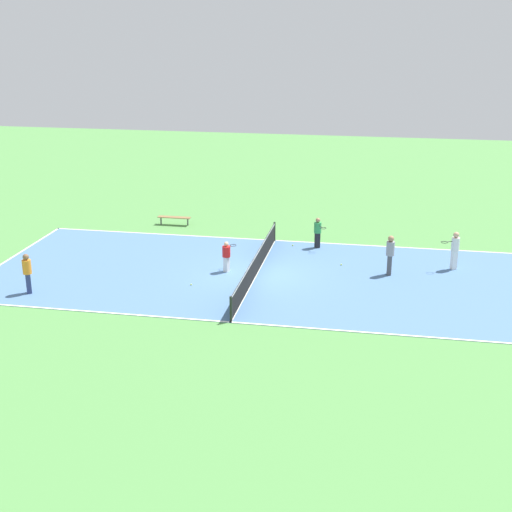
{
  "coord_description": "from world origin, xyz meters",
  "views": [
    {
      "loc": [
        29.09,
        5.4,
        10.82
      ],
      "look_at": [
        0.0,
        0.0,
        0.9
      ],
      "focal_mm": 50.0,
      "sensor_mm": 36.0,
      "label": 1
    }
  ],
  "objects_px": {
    "player_far_white": "(455,248)",
    "player_coach_red": "(227,255)",
    "tennis_ball_right_alley": "(341,265)",
    "player_far_green": "(318,231)",
    "bench": "(174,218)",
    "player_baseline_gray": "(390,252)",
    "tennis_ball_left_sideline": "(191,284)",
    "tennis_net": "(256,264)",
    "tennis_ball_far_baseline": "(293,245)",
    "player_center_orange": "(27,271)"
  },
  "relations": [
    {
      "from": "tennis_ball_far_baseline",
      "to": "tennis_ball_right_alley",
      "type": "relative_size",
      "value": 1.0
    },
    {
      "from": "tennis_net",
      "to": "tennis_ball_right_alley",
      "type": "height_order",
      "value": "tennis_net"
    },
    {
      "from": "player_center_orange",
      "to": "tennis_ball_left_sideline",
      "type": "relative_size",
      "value": 24.84
    },
    {
      "from": "tennis_net",
      "to": "player_far_white",
      "type": "distance_m",
      "value": 8.97
    },
    {
      "from": "player_far_white",
      "to": "tennis_ball_right_alley",
      "type": "height_order",
      "value": "player_far_white"
    },
    {
      "from": "tennis_net",
      "to": "player_far_white",
      "type": "bearing_deg",
      "value": 105.4
    },
    {
      "from": "tennis_net",
      "to": "bench",
      "type": "relative_size",
      "value": 5.68
    },
    {
      "from": "player_center_orange",
      "to": "tennis_ball_far_baseline",
      "type": "height_order",
      "value": "player_center_orange"
    },
    {
      "from": "player_far_green",
      "to": "player_far_white",
      "type": "xyz_separation_m",
      "value": [
        2.06,
        6.37,
        0.15
      ]
    },
    {
      "from": "player_far_white",
      "to": "tennis_ball_left_sideline",
      "type": "distance_m",
      "value": 11.9
    },
    {
      "from": "tennis_net",
      "to": "player_coach_red",
      "type": "bearing_deg",
      "value": -98.81
    },
    {
      "from": "player_center_orange",
      "to": "tennis_ball_right_alley",
      "type": "xyz_separation_m",
      "value": [
        -5.82,
        12.44,
        -0.93
      ]
    },
    {
      "from": "player_coach_red",
      "to": "tennis_ball_right_alley",
      "type": "distance_m",
      "value": 5.35
    },
    {
      "from": "bench",
      "to": "player_coach_red",
      "type": "relative_size",
      "value": 1.31
    },
    {
      "from": "player_far_white",
      "to": "tennis_ball_right_alley",
      "type": "bearing_deg",
      "value": -25.65
    },
    {
      "from": "player_far_green",
      "to": "player_far_white",
      "type": "height_order",
      "value": "player_far_white"
    },
    {
      "from": "tennis_ball_right_alley",
      "to": "player_far_green",
      "type": "bearing_deg",
      "value": -151.12
    },
    {
      "from": "tennis_net",
      "to": "player_coach_red",
      "type": "distance_m",
      "value": 1.42
    },
    {
      "from": "player_far_white",
      "to": "player_coach_red",
      "type": "xyz_separation_m",
      "value": [
        2.16,
        -10.01,
        -0.23
      ]
    },
    {
      "from": "player_baseline_gray",
      "to": "tennis_ball_left_sideline",
      "type": "height_order",
      "value": "player_baseline_gray"
    },
    {
      "from": "tennis_net",
      "to": "player_coach_red",
      "type": "relative_size",
      "value": 7.46
    },
    {
      "from": "tennis_ball_right_alley",
      "to": "player_center_orange",
      "type": "bearing_deg",
      "value": -64.93
    },
    {
      "from": "tennis_ball_left_sideline",
      "to": "tennis_ball_right_alley",
      "type": "distance_m",
      "value": 7.16
    },
    {
      "from": "player_far_white",
      "to": "tennis_ball_far_baseline",
      "type": "distance_m",
      "value": 7.94
    },
    {
      "from": "player_center_orange",
      "to": "tennis_ball_far_baseline",
      "type": "bearing_deg",
      "value": 101.01
    },
    {
      "from": "player_baseline_gray",
      "to": "player_coach_red",
      "type": "relative_size",
      "value": 1.29
    },
    {
      "from": "player_center_orange",
      "to": "player_far_green",
      "type": "xyz_separation_m",
      "value": [
        -8.28,
        11.08,
        -0.11
      ]
    },
    {
      "from": "player_far_white",
      "to": "tennis_ball_left_sideline",
      "type": "xyz_separation_m",
      "value": [
        4.15,
        -11.11,
        -0.98
      ]
    },
    {
      "from": "bench",
      "to": "player_far_white",
      "type": "distance_m",
      "value": 15.29
    },
    {
      "from": "player_far_green",
      "to": "tennis_ball_right_alley",
      "type": "relative_size",
      "value": 22.29
    },
    {
      "from": "bench",
      "to": "tennis_ball_right_alley",
      "type": "distance_m",
      "value": 10.83
    },
    {
      "from": "player_baseline_gray",
      "to": "player_far_white",
      "type": "distance_m",
      "value": 3.12
    },
    {
      "from": "tennis_ball_far_baseline",
      "to": "tennis_ball_left_sideline",
      "type": "relative_size",
      "value": 1.0
    },
    {
      "from": "bench",
      "to": "tennis_ball_far_baseline",
      "type": "distance_m",
      "value": 7.42
    },
    {
      "from": "tennis_net",
      "to": "player_baseline_gray",
      "type": "bearing_deg",
      "value": 100.83
    },
    {
      "from": "bench",
      "to": "tennis_ball_right_alley",
      "type": "xyz_separation_m",
      "value": [
        5.16,
        9.51,
        -0.34
      ]
    },
    {
      "from": "player_baseline_gray",
      "to": "player_center_orange",
      "type": "bearing_deg",
      "value": 111.78
    },
    {
      "from": "player_far_green",
      "to": "player_coach_red",
      "type": "distance_m",
      "value": 5.57
    },
    {
      "from": "player_center_orange",
      "to": "player_coach_red",
      "type": "relative_size",
      "value": 1.21
    },
    {
      "from": "tennis_net",
      "to": "player_baseline_gray",
      "type": "relative_size",
      "value": 5.77
    },
    {
      "from": "bench",
      "to": "player_center_orange",
      "type": "height_order",
      "value": "player_center_orange"
    },
    {
      "from": "player_coach_red",
      "to": "tennis_ball_far_baseline",
      "type": "height_order",
      "value": "player_coach_red"
    },
    {
      "from": "tennis_ball_far_baseline",
      "to": "tennis_ball_right_alley",
      "type": "bearing_deg",
      "value": 46.01
    },
    {
      "from": "player_far_white",
      "to": "tennis_ball_right_alley",
      "type": "distance_m",
      "value": 5.12
    },
    {
      "from": "player_baseline_gray",
      "to": "tennis_ball_right_alley",
      "type": "height_order",
      "value": "player_baseline_gray"
    },
    {
      "from": "tennis_net",
      "to": "bench",
      "type": "bearing_deg",
      "value": -140.44
    },
    {
      "from": "tennis_ball_far_baseline",
      "to": "tennis_ball_left_sideline",
      "type": "bearing_deg",
      "value": -29.32
    },
    {
      "from": "tennis_ball_left_sideline",
      "to": "tennis_ball_right_alley",
      "type": "relative_size",
      "value": 1.0
    },
    {
      "from": "player_baseline_gray",
      "to": "player_far_white",
      "type": "relative_size",
      "value": 1.03
    },
    {
      "from": "bench",
      "to": "player_far_green",
      "type": "xyz_separation_m",
      "value": [
        2.69,
        8.15,
        0.49
      ]
    }
  ]
}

